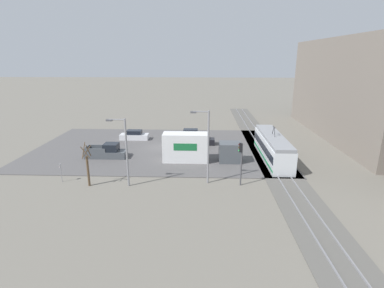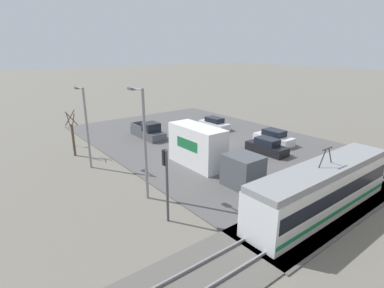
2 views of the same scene
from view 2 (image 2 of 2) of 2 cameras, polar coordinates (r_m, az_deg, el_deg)
The scene contains 14 objects.
ground_plane at distance 34.38m, azimuth 3.99°, elevation 0.18°, with size 320.00×320.00×0.00m, color slate.
road_surface at distance 34.37m, azimuth 3.99°, elevation 0.25°, with size 22.59×36.10×0.08m.
rail_bed at distance 25.73m, azimuth 28.05°, elevation -7.97°, with size 70.65×4.40×0.22m.
light_rail_tram at distance 21.32m, azimuth 23.48°, elevation -7.81°, with size 12.80×2.63×4.31m.
box_truck at distance 26.13m, azimuth 2.86°, elevation -1.37°, with size 2.33×9.91×3.66m.
pickup_truck at distance 36.42m, azimuth -8.34°, elevation 2.36°, with size 1.92×5.43×1.93m.
sedan_car_0 at distance 34.99m, azimuth 15.30°, elevation 1.15°, with size 1.87×4.50×1.57m.
sedan_car_1 at distance 40.40m, azimuth 4.28°, elevation 3.85°, with size 1.74×4.57×1.51m.
sedan_car_2 at distance 31.58m, azimuth 14.05°, elevation -0.53°, with size 1.73×4.39×1.55m.
traffic_light_pole at distance 18.03m, azimuth -4.94°, elevation -6.02°, with size 0.28×0.47×4.64m.
street_tree at distance 31.92m, azimuth -21.75°, elevation 1.52°, with size 1.10×0.91×4.62m.
street_lamp_near_crossing at distance 27.79m, azimuth -19.61°, elevation 4.00°, with size 0.36×1.95×7.20m.
street_lamp_mid_block at distance 20.68m, azimuth -9.27°, elevation 1.37°, with size 0.36×1.95×7.85m.
no_parking_sign at distance 35.46m, azimuth -21.82°, elevation 1.66°, with size 0.32×0.08×2.11m.
Camera 2 is at (21.95, 24.41, 10.22)m, focal length 28.00 mm.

